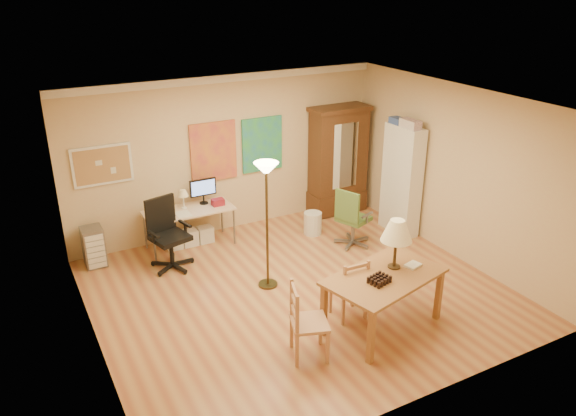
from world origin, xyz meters
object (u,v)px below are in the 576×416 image
office_chair_black (170,249)px  bookshelf (402,180)px  dining_table (389,262)px  armoire (338,167)px  computer_desk (191,223)px  office_chair_green (352,230)px

office_chair_black → bookshelf: 4.02m
dining_table → armoire: armoire is taller
bookshelf → computer_desk: bearing=160.7°
dining_table → bookshelf: (1.93, 2.16, 0.05)m
dining_table → office_chair_black: bearing=125.5°
armoire → dining_table: bearing=-113.2°
computer_desk → armoire: armoire is taller
office_chair_green → bookshelf: (1.04, 0.08, 0.67)m
computer_desk → office_chair_black: (-0.53, -0.56, -0.10)m
office_chair_green → bookshelf: size_ratio=0.53×
bookshelf → office_chair_black: bearing=171.0°
computer_desk → bookshelf: size_ratio=0.76×
office_chair_black → office_chair_green: office_chair_black is taller
dining_table → armoire: bearing=66.8°
computer_desk → bookshelf: bookshelf is taller
dining_table → armoire: 3.73m
dining_table → bookshelf: bookshelf is taller
computer_desk → armoire: bearing=1.7°
armoire → office_chair_black: bearing=-169.4°
dining_table → armoire: (1.47, 3.43, -0.02)m
dining_table → computer_desk: dining_table is taller
office_chair_green → dining_table: bearing=-113.3°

